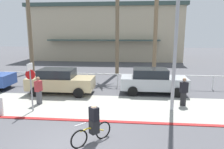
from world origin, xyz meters
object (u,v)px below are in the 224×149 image
Objects in this scene: palm_tree_2 at (157,1)px; cyclist_yellow_0 at (93,125)px; pedestrian_0 at (39,92)px; palm_tree_0 at (27,0)px; car_tan_1 at (60,81)px; streetlight_curb at (177,29)px; car_silver_2 at (153,81)px; stop_sign_bike_lane at (31,80)px; bollard_1 at (1,106)px; pedestrian_1 at (184,93)px.

palm_tree_2 reaches higher than cyclist_yellow_0.
palm_tree_0 is at bearing 117.65° from pedestrian_0.
palm_tree_0 is 17.22m from cyclist_yellow_0.
car_tan_1 reaches higher than pedestrian_0.
car_silver_2 is at bearing 101.97° from streetlight_curb.
pedestrian_0 is at bearing 97.27° from stop_sign_bike_lane.
car_silver_2 is (-0.73, 3.46, -3.41)m from streetlight_curb.
cyclist_yellow_0 is at bearing -136.15° from streetlight_curb.
stop_sign_bike_lane is at bearing 29.65° from bollard_1.
palm_tree_2 is at bearing 49.81° from bollard_1.
car_silver_2 reaches higher than bollard_1.
car_tan_1 is at bearing 77.14° from pedestrian_0.
pedestrian_1 is (9.38, 2.40, 0.23)m from bollard_1.
car_tan_1 is at bearing 167.66° from pedestrian_1.
stop_sign_bike_lane is 0.34× the size of streetlight_curb.
pedestrian_1 is (0.90, -7.64, -6.01)m from palm_tree_2.
bollard_1 is 0.13× the size of streetlight_curb.
car_tan_1 is (5.41, -7.11, -6.28)m from palm_tree_0.
car_silver_2 is at bearing 122.38° from pedestrian_1.
car_silver_2 is at bearing 31.18° from bollard_1.
streetlight_curb reaches higher than pedestrian_0.
car_tan_1 reaches higher than pedestrian_1.
cyclist_yellow_0 is (-3.57, -3.43, -3.58)m from streetlight_curb.
pedestrian_0 is 8.27m from pedestrian_1.
palm_tree_0 is at bearing 108.57° from bollard_1.
palm_tree_2 is at bearing 90.88° from streetlight_curb.
bollard_1 is at bearing -130.19° from palm_tree_2.
car_silver_2 is 7.45m from cyclist_yellow_0.
bollard_1 is 5.48m from cyclist_yellow_0.
pedestrian_0 is at bearing -131.89° from palm_tree_2.
stop_sign_bike_lane reaches higher than bollard_1.
pedestrian_0 is at bearing 134.57° from cyclist_yellow_0.
palm_tree_2 is at bearing 41.05° from car_tan_1.
car_silver_2 is at bearing -28.91° from palm_tree_0.
bollard_1 is 0.23× the size of car_silver_2.
palm_tree_0 is 6.02× the size of pedestrian_1.
bollard_1 is 0.67× the size of cyclist_yellow_0.
car_tan_1 is 7.92m from pedestrian_1.
stop_sign_bike_lane is 8.33m from pedestrian_1.
streetlight_curb is (8.61, 1.31, 3.76)m from bollard_1.
cyclist_yellow_0 is at bearing -56.52° from palm_tree_0.
pedestrian_0 is at bearing -156.59° from car_silver_2.
pedestrian_1 is at bearing -12.34° from car_tan_1.
bollard_1 is 9.69m from pedestrian_1.
car_tan_1 is 1.00× the size of car_silver_2.
car_silver_2 is (11.64, -6.43, -6.28)m from palm_tree_0.
car_tan_1 reaches higher than cyclist_yellow_0.
pedestrian_0 is at bearing 175.86° from streetlight_curb.
stop_sign_bike_lane is at bearing -82.73° from pedestrian_0.
car_tan_1 reaches higher than bollard_1.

